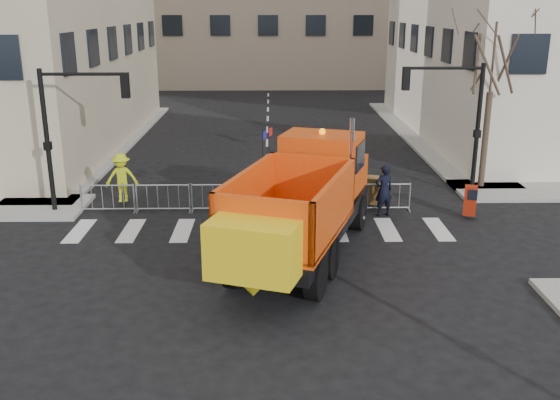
{
  "coord_description": "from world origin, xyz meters",
  "views": [
    {
      "loc": [
        0.2,
        -15.05,
        7.54
      ],
      "look_at": [
        0.47,
        2.5,
        2.04
      ],
      "focal_mm": 40.0,
      "sensor_mm": 36.0,
      "label": 1
    }
  ],
  "objects_px": {
    "newspaper_box": "(470,200)",
    "cop_b": "(307,194)",
    "cop_a": "(384,190)",
    "plow_truck": "(302,201)",
    "worker": "(122,178)",
    "cop_c": "(348,192)"
  },
  "relations": [
    {
      "from": "cop_a",
      "to": "cop_b",
      "type": "distance_m",
      "value": 2.87
    },
    {
      "from": "newspaper_box",
      "to": "worker",
      "type": "bearing_deg",
      "value": -169.97
    },
    {
      "from": "cop_b",
      "to": "worker",
      "type": "distance_m",
      "value": 7.29
    },
    {
      "from": "cop_b",
      "to": "worker",
      "type": "bearing_deg",
      "value": 22.86
    },
    {
      "from": "worker",
      "to": "cop_c",
      "type": "bearing_deg",
      "value": -17.89
    },
    {
      "from": "plow_truck",
      "to": "cop_a",
      "type": "distance_m",
      "value": 5.23
    },
    {
      "from": "cop_b",
      "to": "newspaper_box",
      "type": "relative_size",
      "value": 1.54
    },
    {
      "from": "worker",
      "to": "newspaper_box",
      "type": "relative_size",
      "value": 1.76
    },
    {
      "from": "newspaper_box",
      "to": "cop_b",
      "type": "bearing_deg",
      "value": -165.62
    },
    {
      "from": "plow_truck",
      "to": "cop_c",
      "type": "relative_size",
      "value": 5.88
    },
    {
      "from": "plow_truck",
      "to": "cop_a",
      "type": "relative_size",
      "value": 5.64
    },
    {
      "from": "cop_a",
      "to": "worker",
      "type": "xyz_separation_m",
      "value": [
        -10.0,
        1.46,
        0.13
      ]
    },
    {
      "from": "cop_b",
      "to": "plow_truck",
      "type": "bearing_deg",
      "value": 119.1
    },
    {
      "from": "cop_a",
      "to": "cop_c",
      "type": "xyz_separation_m",
      "value": [
        -1.31,
        0.0,
        -0.04
      ]
    },
    {
      "from": "plow_truck",
      "to": "cop_b",
      "type": "relative_size",
      "value": 6.57
    },
    {
      "from": "plow_truck",
      "to": "cop_b",
      "type": "xyz_separation_m",
      "value": [
        0.38,
        4.02,
        -1.02
      ]
    },
    {
      "from": "plow_truck",
      "to": "worker",
      "type": "bearing_deg",
      "value": 69.94
    },
    {
      "from": "plow_truck",
      "to": "cop_a",
      "type": "bearing_deg",
      "value": -19.9
    },
    {
      "from": "cop_a",
      "to": "cop_b",
      "type": "bearing_deg",
      "value": -18.19
    },
    {
      "from": "cop_c",
      "to": "newspaper_box",
      "type": "relative_size",
      "value": 1.72
    },
    {
      "from": "cop_b",
      "to": "worker",
      "type": "xyz_separation_m",
      "value": [
        -7.14,
        1.46,
        0.27
      ]
    },
    {
      "from": "plow_truck",
      "to": "cop_a",
      "type": "height_order",
      "value": "plow_truck"
    }
  ]
}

